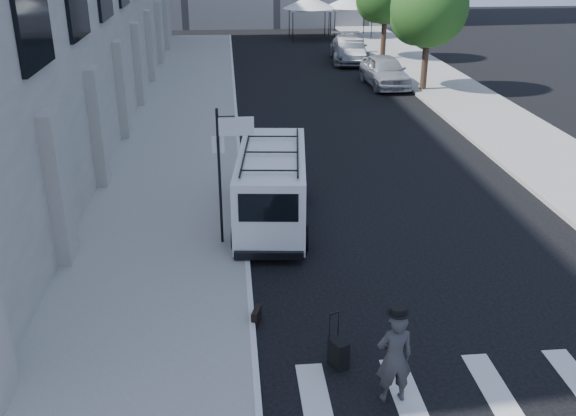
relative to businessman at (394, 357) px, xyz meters
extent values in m
plane|color=black|center=(-0.31, 3.00, -0.87)|extent=(120.00, 120.00, 0.00)
cube|color=gray|center=(-4.56, 19.00, -0.80)|extent=(4.50, 48.00, 0.15)
cube|color=gray|center=(8.69, 23.00, -0.80)|extent=(4.00, 56.00, 0.15)
cylinder|color=black|center=(-2.91, 6.20, 1.03)|extent=(0.07, 0.07, 3.50)
cube|color=white|center=(-2.91, 6.22, 1.88)|extent=(0.30, 0.03, 0.42)
cube|color=white|center=(-2.46, 6.20, 2.33)|extent=(0.85, 0.06, 0.45)
cylinder|color=black|center=(7.29, 23.00, 0.53)|extent=(0.32, 0.32, 2.80)
sphere|color=#22511A|center=(7.29, 23.00, 3.26)|extent=(3.80, 3.80, 3.80)
sphere|color=#22511A|center=(6.89, 23.60, 2.69)|extent=(2.66, 2.66, 2.66)
cylinder|color=black|center=(7.29, 32.00, 0.53)|extent=(0.32, 0.32, 2.80)
sphere|color=#22511A|center=(6.89, 32.60, 2.69)|extent=(2.66, 2.66, 2.66)
cylinder|color=black|center=(2.29, 39.60, 0.23)|extent=(0.06, 0.06, 2.20)
cylinder|color=black|center=(5.09, 39.60, 0.23)|extent=(0.06, 0.06, 2.20)
cylinder|color=black|center=(2.29, 42.40, 0.23)|extent=(0.06, 0.06, 2.20)
cylinder|color=black|center=(5.09, 42.40, 0.23)|extent=(0.06, 0.06, 2.20)
cube|color=white|center=(3.69, 41.00, 1.38)|extent=(3.00, 3.00, 0.12)
cone|color=white|center=(3.69, 41.00, 1.88)|extent=(4.00, 4.00, 0.90)
cylinder|color=black|center=(5.49, 40.10, 0.23)|extent=(0.06, 0.06, 2.20)
cylinder|color=black|center=(8.29, 40.10, 0.23)|extent=(0.06, 0.06, 2.20)
cylinder|color=black|center=(5.49, 42.90, 0.23)|extent=(0.06, 0.06, 2.20)
cylinder|color=black|center=(8.29, 42.90, 0.23)|extent=(0.06, 0.06, 2.20)
cube|color=white|center=(6.89, 41.50, 1.38)|extent=(3.00, 3.00, 0.12)
cone|color=white|center=(6.89, 41.50, 1.88)|extent=(4.00, 4.00, 0.90)
imported|color=#3A3A3C|center=(0.00, 0.00, 0.00)|extent=(0.67, 0.46, 1.75)
cube|color=black|center=(-2.21, 2.58, -0.70)|extent=(0.24, 0.46, 0.34)
cube|color=black|center=(-0.77, 1.00, -0.59)|extent=(0.38, 0.45, 0.56)
cylinder|color=black|center=(-0.93, 1.12, -0.07)|extent=(0.02, 0.02, 0.53)
cylinder|color=black|center=(-0.75, 1.20, -0.07)|extent=(0.02, 0.02, 0.53)
cube|color=black|center=(-0.84, 1.16, 0.19)|extent=(0.21, 0.12, 0.03)
cube|color=white|center=(-1.54, 7.50, 0.26)|extent=(2.27, 4.96, 1.87)
cube|color=white|center=(-1.26, 10.11, -0.21)|extent=(1.76, 0.97, 0.98)
cube|color=black|center=(-1.78, 5.13, 0.64)|extent=(1.42, 0.22, 0.71)
cylinder|color=black|center=(-2.20, 9.27, -0.54)|extent=(0.32, 0.70, 0.68)
cylinder|color=black|center=(-0.52, 9.09, -0.54)|extent=(0.32, 0.70, 0.68)
cylinder|color=black|center=(-2.54, 6.00, -0.54)|extent=(0.32, 0.70, 0.68)
cylinder|color=black|center=(-0.86, 5.82, -0.54)|extent=(0.32, 0.70, 0.68)
imported|color=#AEB0B7|center=(5.62, 24.43, -0.07)|extent=(2.08, 4.79, 1.61)
imported|color=#53555A|center=(5.01, 31.11, -0.11)|extent=(2.12, 4.80, 1.53)
imported|color=#929599|center=(5.02, 31.71, -0.10)|extent=(2.65, 5.54, 1.56)
camera|label=1|loc=(-2.62, -8.72, 6.57)|focal=40.00mm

